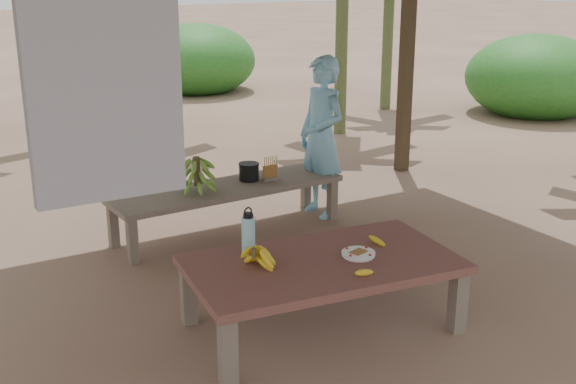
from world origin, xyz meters
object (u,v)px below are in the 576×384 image
water_flask (248,234)px  ripe_banana_bunch (254,257)px  bench (228,192)px  woman (322,137)px  plate (358,254)px  cooking_pot (249,172)px  work_table (322,269)px

water_flask → ripe_banana_bunch: bearing=-109.1°
bench → woman: (1.03, 0.00, 0.40)m
plate → woman: bearing=63.4°
ripe_banana_bunch → cooking_pot: (0.98, 1.98, -0.05)m
ripe_banana_bunch → plate: bearing=-14.0°
work_table → woman: (1.29, 2.01, 0.36)m
work_table → water_flask: water_flask is taller
bench → plate: bearing=-93.0°
plate → water_flask: (-0.62, 0.42, 0.13)m
water_flask → bench: bearing=69.0°
water_flask → woman: 2.36m
woman → water_flask: bearing=-49.8°
bench → ripe_banana_bunch: bearing=-113.4°
water_flask → woman: bearing=45.0°
ripe_banana_bunch → water_flask: water_flask is taller
work_table → bench: work_table is taller
ripe_banana_bunch → cooking_pot: size_ratio=1.38×
water_flask → woman: size_ratio=0.21×
water_flask → woman: woman is taller
bench → woman: 1.10m
ripe_banana_bunch → woman: size_ratio=0.16×
bench → water_flask: 1.80m
cooking_pot → water_flask: bearing=-117.4°
ripe_banana_bunch → water_flask: bearing=70.9°
bench → plate: size_ratio=9.63×
work_table → woman: bearing=64.2°
plate → water_flask: 0.76m
cooking_pot → woman: woman is taller
cooking_pot → woman: bearing=-5.5°
water_flask → cooking_pot: size_ratio=1.83×
plate → ripe_banana_bunch: bearing=166.0°
work_table → cooking_pot: cooking_pot is taller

